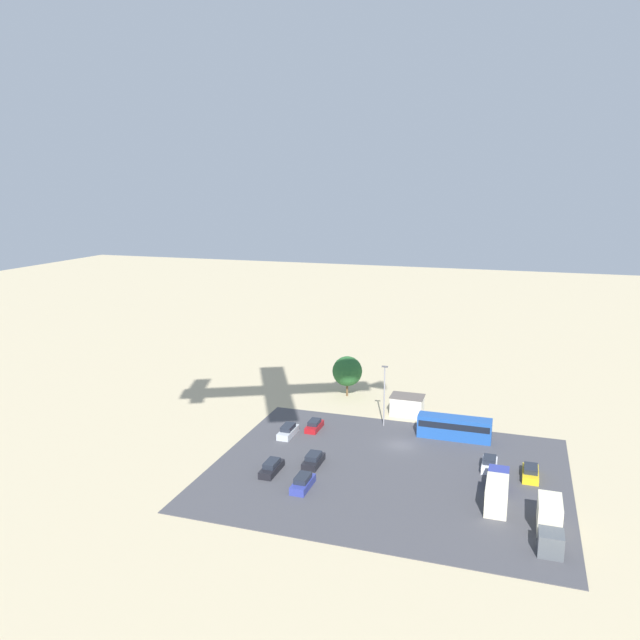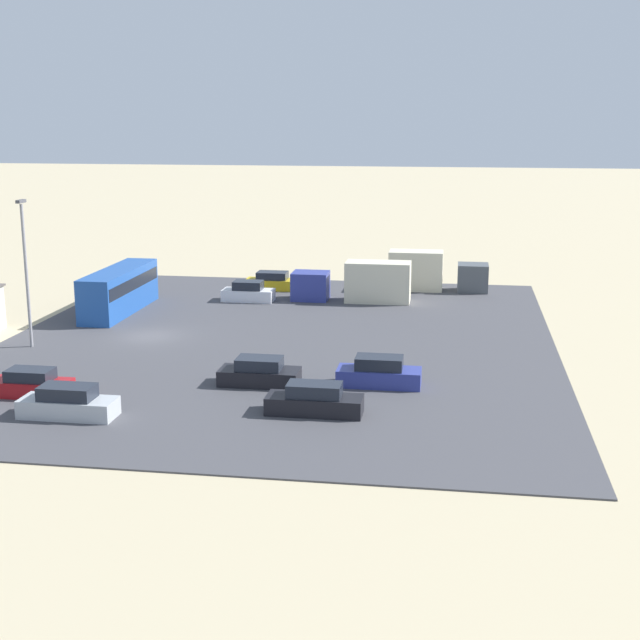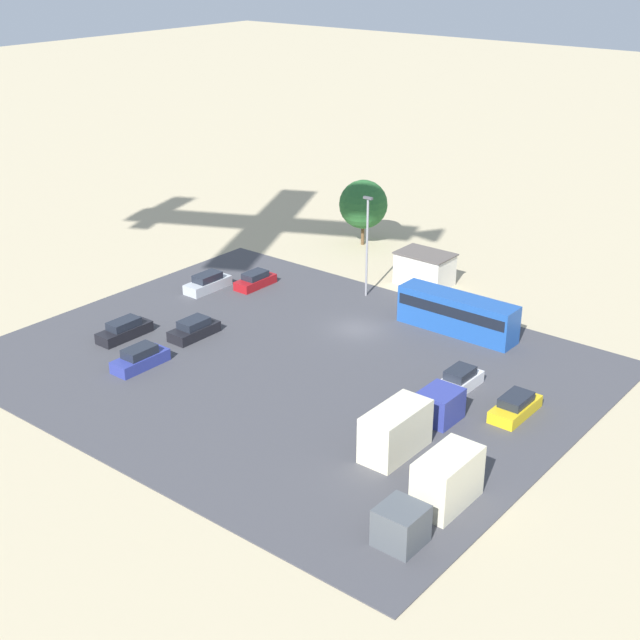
{
  "view_description": "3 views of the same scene",
  "coord_description": "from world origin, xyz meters",
  "px_view_note": "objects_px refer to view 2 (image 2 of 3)",
  "views": [
    {
      "loc": [
        -14.5,
        81.0,
        35.39
      ],
      "look_at": [
        2.35,
        29.16,
        23.76
      ],
      "focal_mm": 35.0,
      "sensor_mm": 36.0,
      "label": 1
    },
    {
      "loc": [
        55.37,
        20.13,
        14.59
      ],
      "look_at": [
        2.19,
        11.87,
        2.11
      ],
      "focal_mm": 50.0,
      "sensor_mm": 36.0,
      "label": 2
    },
    {
      "loc": [
        -40.54,
        55.33,
        30.93
      ],
      "look_at": [
        -4.28,
        10.27,
        5.57
      ],
      "focal_mm": 50.0,
      "sensor_mm": 36.0,
      "label": 3
    }
  ],
  "objects_px": {
    "parked_car_6": "(314,401)",
    "parked_car_2": "(248,293)",
    "parked_truck_0": "(359,283)",
    "parked_truck_1": "(432,272)",
    "parked_car_1": "(259,373)",
    "bus": "(119,289)",
    "parked_car_3": "(379,373)",
    "parked_car_5": "(68,404)",
    "parked_car_4": "(272,282)",
    "parked_car_0": "(31,384)"
  },
  "relations": [
    {
      "from": "parked_car_0",
      "to": "parked_car_3",
      "type": "bearing_deg",
      "value": 104.23
    },
    {
      "from": "parked_car_5",
      "to": "parked_truck_1",
      "type": "xyz_separation_m",
      "value": [
        -35.2,
        16.56,
        0.84
      ]
    },
    {
      "from": "parked_car_6",
      "to": "parked_truck_0",
      "type": "bearing_deg",
      "value": -178.17
    },
    {
      "from": "parked_car_6",
      "to": "parked_car_3",
      "type": "bearing_deg",
      "value": 152.0
    },
    {
      "from": "bus",
      "to": "parked_truck_0",
      "type": "height_order",
      "value": "bus"
    },
    {
      "from": "parked_car_1",
      "to": "parked_car_6",
      "type": "relative_size",
      "value": 0.92
    },
    {
      "from": "parked_car_1",
      "to": "parked_car_3",
      "type": "xyz_separation_m",
      "value": [
        -0.84,
        6.5,
        0.04
      ]
    },
    {
      "from": "parked_car_0",
      "to": "parked_car_6",
      "type": "xyz_separation_m",
      "value": [
        0.6,
        15.26,
        0.05
      ]
    },
    {
      "from": "parked_car_0",
      "to": "parked_car_2",
      "type": "relative_size",
      "value": 1.04
    },
    {
      "from": "parked_car_4",
      "to": "parked_car_2",
      "type": "bearing_deg",
      "value": -10.41
    },
    {
      "from": "parked_car_2",
      "to": "parked_car_5",
      "type": "relative_size",
      "value": 0.86
    },
    {
      "from": "parked_car_6",
      "to": "parked_truck_1",
      "type": "xyz_separation_m",
      "value": [
        -32.9,
        4.7,
        0.86
      ]
    },
    {
      "from": "parked_car_3",
      "to": "parked_truck_0",
      "type": "distance_m",
      "value": 22.56
    },
    {
      "from": "parked_truck_1",
      "to": "bus",
      "type": "bearing_deg",
      "value": -62.02
    },
    {
      "from": "parked_car_0",
      "to": "parked_car_2",
      "type": "xyz_separation_m",
      "value": [
        -25.54,
        5.71,
        0.07
      ]
    },
    {
      "from": "parked_car_0",
      "to": "parked_car_5",
      "type": "xyz_separation_m",
      "value": [
        2.9,
        3.39,
        0.06
      ]
    },
    {
      "from": "parked_car_6",
      "to": "parked_car_1",
      "type": "bearing_deg",
      "value": -139.05
    },
    {
      "from": "parked_car_6",
      "to": "bus",
      "type": "bearing_deg",
      "value": -138.85
    },
    {
      "from": "bus",
      "to": "parked_truck_0",
      "type": "xyz_separation_m",
      "value": [
        -6.65,
        17.27,
        -0.29
      ]
    },
    {
      "from": "parked_car_5",
      "to": "parked_car_1",
      "type": "bearing_deg",
      "value": -50.73
    },
    {
      "from": "parked_car_1",
      "to": "parked_truck_0",
      "type": "distance_m",
      "value": 23.29
    },
    {
      "from": "parked_car_5",
      "to": "parked_truck_1",
      "type": "height_order",
      "value": "parked_truck_1"
    },
    {
      "from": "parked_car_2",
      "to": "parked_car_6",
      "type": "relative_size",
      "value": 0.85
    },
    {
      "from": "parked_car_4",
      "to": "parked_car_6",
      "type": "relative_size",
      "value": 0.95
    },
    {
      "from": "parked_car_0",
      "to": "parked_car_3",
      "type": "xyz_separation_m",
      "value": [
        -4.56,
        18.0,
        0.08
      ]
    },
    {
      "from": "parked_truck_0",
      "to": "parked_truck_1",
      "type": "relative_size",
      "value": 1.13
    },
    {
      "from": "parked_car_5",
      "to": "parked_car_0",
      "type": "bearing_deg",
      "value": 49.42
    },
    {
      "from": "parked_car_2",
      "to": "parked_car_3",
      "type": "xyz_separation_m",
      "value": [
        20.98,
        12.29,
        0.01
      ]
    },
    {
      "from": "bus",
      "to": "parked_car_1",
      "type": "relative_size",
      "value": 2.36
    },
    {
      "from": "parked_car_3",
      "to": "parked_truck_1",
      "type": "bearing_deg",
      "value": 175.98
    },
    {
      "from": "bus",
      "to": "parked_car_5",
      "type": "distance_m",
      "value": 23.93
    },
    {
      "from": "parked_car_6",
      "to": "parked_car_2",
      "type": "bearing_deg",
      "value": -159.93
    },
    {
      "from": "parked_car_0",
      "to": "parked_car_3",
      "type": "relative_size",
      "value": 0.93
    },
    {
      "from": "bus",
      "to": "parked_car_1",
      "type": "distance_m",
      "value": 21.87
    },
    {
      "from": "parked_car_4",
      "to": "parked_truck_0",
      "type": "height_order",
      "value": "parked_truck_0"
    },
    {
      "from": "parked_car_2",
      "to": "parked_truck_1",
      "type": "xyz_separation_m",
      "value": [
        -6.75,
        14.24,
        0.84
      ]
    },
    {
      "from": "parked_car_1",
      "to": "bus",
      "type": "bearing_deg",
      "value": 41.2
    },
    {
      "from": "parked_car_5",
      "to": "parked_truck_1",
      "type": "distance_m",
      "value": 38.91
    },
    {
      "from": "parked_car_3",
      "to": "parked_car_4",
      "type": "distance_m",
      "value": 28.36
    },
    {
      "from": "parked_car_4",
      "to": "parked_truck_1",
      "type": "xyz_separation_m",
      "value": [
        -1.76,
        13.33,
        0.88
      ]
    },
    {
      "from": "parked_car_1",
      "to": "parked_car_6",
      "type": "distance_m",
      "value": 5.73
    },
    {
      "from": "parked_car_0",
      "to": "parked_car_2",
      "type": "distance_m",
      "value": 26.17
    },
    {
      "from": "parked_car_0",
      "to": "parked_car_4",
      "type": "bearing_deg",
      "value": 167.76
    },
    {
      "from": "parked_car_2",
      "to": "parked_car_6",
      "type": "xyz_separation_m",
      "value": [
        26.14,
        9.55,
        -0.02
      ]
    },
    {
      "from": "bus",
      "to": "parked_car_3",
      "type": "height_order",
      "value": "bus"
    },
    {
      "from": "bus",
      "to": "parked_car_2",
      "type": "xyz_separation_m",
      "value": [
        -5.38,
        8.59,
        -1.08
      ]
    },
    {
      "from": "parked_car_0",
      "to": "parked_car_6",
      "type": "height_order",
      "value": "parked_car_6"
    },
    {
      "from": "parked_car_5",
      "to": "parked_truck_1",
      "type": "relative_size",
      "value": 0.57
    },
    {
      "from": "parked_car_1",
      "to": "parked_car_2",
      "type": "xyz_separation_m",
      "value": [
        -21.82,
        -5.8,
        0.03
      ]
    },
    {
      "from": "bus",
      "to": "parked_car_2",
      "type": "relative_size",
      "value": 2.56
    }
  ]
}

